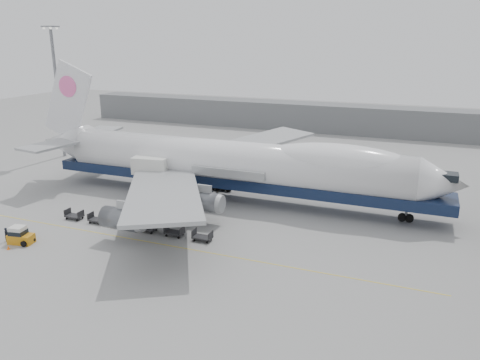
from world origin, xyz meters
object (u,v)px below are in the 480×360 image
at_px(catering_truck, 152,175).
at_px(baggage_tug, 20,236).
at_px(ground_worker, 7,235).
at_px(airliner, 235,163).

xyz_separation_m(catering_truck, baggage_tug, (-5.58, -20.34, -2.54)).
bearing_deg(ground_worker, baggage_tug, -84.57).
xyz_separation_m(airliner, catering_truck, (-12.13, -3.48, -2.16)).
bearing_deg(baggage_tug, ground_worker, 175.43).
height_order(catering_truck, baggage_tug, catering_truck).
bearing_deg(airliner, ground_worker, -129.23).
distance_m(airliner, baggage_tug, 30.06).
xyz_separation_m(airliner, ground_worker, (-19.60, -24.00, -4.77)).
xyz_separation_m(catering_truck, ground_worker, (-7.46, -20.52, -2.61)).
distance_m(baggage_tug, ground_worker, 1.89).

